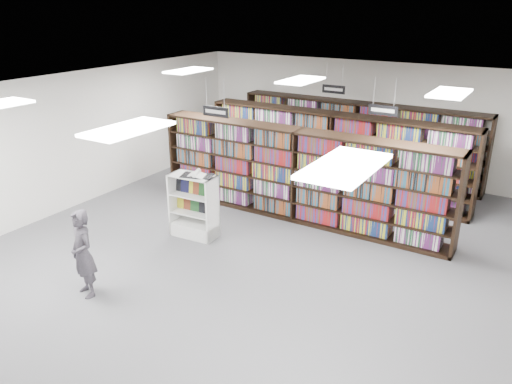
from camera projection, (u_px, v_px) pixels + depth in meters
The scene contains 18 objects.
floor at pixel (251, 253), 9.99m from camera, with size 12.00×12.00×0.00m, color #5B5B61.
ceiling at pixel (250, 92), 8.85m from camera, with size 10.00×12.00×0.10m, color silver.
wall_back at pixel (362, 118), 14.20m from camera, with size 10.00×0.10×3.20m, color white.
wall_left at pixel (72, 141), 11.85m from camera, with size 0.10×12.00×3.20m, color white.
bookshelf_row_near at pixel (298, 175), 11.21m from camera, with size 7.00×0.60×2.10m.
bookshelf_row_mid at pixel (333, 154), 12.80m from camera, with size 7.00×0.60×2.10m.
bookshelf_row_far at pixel (357, 139), 14.16m from camera, with size 7.00×0.60×2.10m.
aisle_sign_left at pixel (216, 111), 10.61m from camera, with size 0.65×0.02×0.80m.
aisle_sign_right at pixel (383, 109), 10.75m from camera, with size 0.65×0.02×0.80m.
aisle_sign_center at pixel (334, 88), 13.31m from camera, with size 0.65×0.02×0.80m.
troffer_front_center at pixel (128, 129), 6.47m from camera, with size 0.60×1.20×0.04m, color white.
troffer_front_right at pixel (345, 166), 5.01m from camera, with size 0.60×1.20×0.04m, color white.
troffer_back_left at pixel (188, 71), 11.91m from camera, with size 0.60×1.20×0.04m, color white.
troffer_back_center at pixel (301, 80), 10.46m from camera, with size 0.60×1.20×0.04m, color white.
troffer_back_right at pixel (450, 93), 9.00m from camera, with size 0.60×1.20×0.04m, color white.
endcap_display at pixel (195, 215), 10.59m from camera, with size 1.01×0.56×1.37m.
open_book at pixel (197, 174), 10.18m from camera, with size 0.73×0.56×0.13m.
shopper at pixel (83, 254), 8.31m from camera, with size 0.56×0.37×1.55m, color #47424C.
Camera 1 is at (4.72, -7.54, 4.71)m, focal length 35.00 mm.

